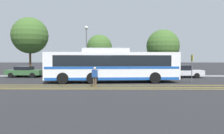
{
  "coord_description": "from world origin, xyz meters",
  "views": [
    {
      "loc": [
        1.47,
        -19.96,
        2.18
      ],
      "look_at": [
        1.28,
        0.28,
        1.42
      ],
      "focal_mm": 35.0,
      "sensor_mm": 36.0,
      "label": 1
    }
  ],
  "objects": [
    {
      "name": "parked_car_1",
      "position": [
        -3.89,
        5.84,
        0.7
      ],
      "size": [
        4.96,
        2.15,
        1.36
      ],
      "rotation": [
        0.0,
        0.0,
        1.53
      ],
      "color": "silver",
      "rests_on": "ground_plane"
    },
    {
      "name": "transit_bus",
      "position": [
        1.27,
        0.28,
        1.6
      ],
      "size": [
        12.5,
        3.48,
        3.16
      ],
      "rotation": [
        0.0,
        0.0,
        -1.5
      ],
      "color": "white",
      "rests_on": "ground_plane"
    },
    {
      "name": "parked_car_2",
      "position": [
        3.25,
        5.78,
        0.71
      ],
      "size": [
        4.92,
        2.05,
        1.39
      ],
      "rotation": [
        0.0,
        0.0,
        -1.54
      ],
      "color": "navy",
      "rests_on": "ground_plane"
    },
    {
      "name": "ground_plane",
      "position": [
        0.0,
        0.0,
        0.0
      ],
      "size": [
        220.0,
        220.0,
        0.0
      ],
      "primitive_type": "plane",
      "color": "#262628"
    },
    {
      "name": "parked_car_0",
      "position": [
        -9.1,
        5.74,
        0.67
      ],
      "size": [
        4.2,
        2.15,
        1.28
      ],
      "rotation": [
        0.0,
        0.0,
        -1.62
      ],
      "color": "#335B33",
      "rests_on": "ground_plane"
    },
    {
      "name": "street_lamp",
      "position": [
        -2.02,
        7.65,
        4.25
      ],
      "size": [
        0.43,
        0.43,
        6.33
      ],
      "color": "#59595E",
      "rests_on": "ground_plane"
    },
    {
      "name": "pedestrian_0",
      "position": [
        -0.02,
        -3.1,
        0.87
      ],
      "size": [
        0.47,
        0.4,
        1.55
      ],
      "rotation": [
        0.0,
        0.0,
        2.64
      ],
      "color": "brown",
      "rests_on": "ground_plane"
    },
    {
      "name": "lane_strip_0",
      "position": [
        1.28,
        -1.92,
        0.0
      ],
      "size": [
        32.05,
        0.2,
        0.01
      ],
      "primitive_type": "cube",
      "rotation": [
        0.0,
        0.0,
        1.57
      ],
      "color": "gold",
      "rests_on": "ground_plane"
    },
    {
      "name": "parked_car_3",
      "position": [
        9.32,
        5.42,
        0.72
      ],
      "size": [
        4.78,
        2.08,
        1.44
      ],
      "rotation": [
        0.0,
        0.0,
        -1.63
      ],
      "color": "silver",
      "rests_on": "ground_plane"
    },
    {
      "name": "lane_strip_2",
      "position": [
        1.28,
        -4.24,
        0.0
      ],
      "size": [
        32.05,
        0.2,
        0.01
      ],
      "primitive_type": "cube",
      "rotation": [
        0.0,
        0.0,
        1.57
      ],
      "color": "gold",
      "rests_on": "ground_plane"
    },
    {
      "name": "tree_1",
      "position": [
        8.01,
        9.36,
        3.89
      ],
      "size": [
        4.39,
        4.39,
        6.09
      ],
      "color": "#513823",
      "rests_on": "ground_plane"
    },
    {
      "name": "curb_strip",
      "position": [
        1.28,
        6.92,
        0.07
      ],
      "size": [
        40.05,
        0.36,
        0.15
      ],
      "primitive_type": "cube",
      "color": "#99999E",
      "rests_on": "ground_plane"
    },
    {
      "name": "tree_2",
      "position": [
        -10.11,
        10.07,
        5.38
      ],
      "size": [
        4.96,
        4.96,
        7.87
      ],
      "color": "#513823",
      "rests_on": "ground_plane"
    },
    {
      "name": "tree_0",
      "position": [
        -0.61,
        10.92,
        3.8
      ],
      "size": [
        3.57,
        3.57,
        5.6
      ],
      "color": "#513823",
      "rests_on": "ground_plane"
    },
    {
      "name": "bus_stop_sign",
      "position": [
        8.49,
        -0.28,
        1.64
      ],
      "size": [
        0.07,
        0.4,
        2.6
      ],
      "rotation": [
        0.0,
        0.0,
        -1.5
      ],
      "color": "#59595E",
      "rests_on": "ground_plane"
    },
    {
      "name": "lane_strip_1",
      "position": [
        1.28,
        -3.24,
        0.0
      ],
      "size": [
        32.05,
        0.2,
        0.01
      ],
      "primitive_type": "cube",
      "rotation": [
        0.0,
        0.0,
        1.57
      ],
      "color": "gold",
      "rests_on": "ground_plane"
    }
  ]
}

